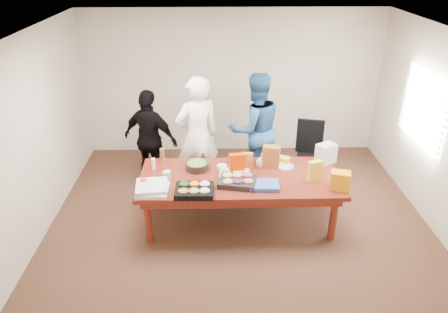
{
  "coord_description": "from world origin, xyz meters",
  "views": [
    {
      "loc": [
        -0.35,
        -5.2,
        3.65
      ],
      "look_at": [
        -0.22,
        0.1,
        1.02
      ],
      "focal_mm": 34.15,
      "sensor_mm": 36.0,
      "label": 1
    }
  ],
  "objects_px": {
    "person_center": "(197,137)",
    "salad_bowl": "(197,166)",
    "office_chair": "(311,157)",
    "sheet_cake": "(234,175)",
    "conference_table": "(239,199)",
    "person_right": "(255,129)"
  },
  "relations": [
    {
      "from": "office_chair",
      "to": "person_right",
      "type": "distance_m",
      "value": 1.03
    },
    {
      "from": "conference_table",
      "to": "salad_bowl",
      "type": "bearing_deg",
      "value": 158.81
    },
    {
      "from": "person_center",
      "to": "salad_bowl",
      "type": "xyz_separation_m",
      "value": [
        0.01,
        -0.67,
        -0.17
      ]
    },
    {
      "from": "office_chair",
      "to": "person_right",
      "type": "relative_size",
      "value": 0.56
    },
    {
      "from": "person_center",
      "to": "salad_bowl",
      "type": "height_order",
      "value": "person_center"
    },
    {
      "from": "office_chair",
      "to": "sheet_cake",
      "type": "bearing_deg",
      "value": -127.83
    },
    {
      "from": "conference_table",
      "to": "salad_bowl",
      "type": "distance_m",
      "value": 0.78
    },
    {
      "from": "conference_table",
      "to": "sheet_cake",
      "type": "distance_m",
      "value": 0.42
    },
    {
      "from": "office_chair",
      "to": "salad_bowl",
      "type": "height_order",
      "value": "office_chair"
    },
    {
      "from": "person_right",
      "to": "person_center",
      "type": "bearing_deg",
      "value": 3.13
    },
    {
      "from": "salad_bowl",
      "to": "sheet_cake",
      "type": "bearing_deg",
      "value": -25.85
    },
    {
      "from": "office_chair",
      "to": "sheet_cake",
      "type": "distance_m",
      "value": 1.7
    },
    {
      "from": "person_center",
      "to": "salad_bowl",
      "type": "distance_m",
      "value": 0.69
    },
    {
      "from": "conference_table",
      "to": "office_chair",
      "type": "height_order",
      "value": "office_chair"
    },
    {
      "from": "office_chair",
      "to": "sheet_cake",
      "type": "height_order",
      "value": "office_chair"
    },
    {
      "from": "person_center",
      "to": "salad_bowl",
      "type": "relative_size",
      "value": 5.9
    },
    {
      "from": "conference_table",
      "to": "office_chair",
      "type": "xyz_separation_m",
      "value": [
        1.24,
        1.03,
        0.15
      ]
    },
    {
      "from": "conference_table",
      "to": "person_right",
      "type": "bearing_deg",
      "value": 75.35
    },
    {
      "from": "conference_table",
      "to": "person_right",
      "type": "distance_m",
      "value": 1.4
    },
    {
      "from": "conference_table",
      "to": "sheet_cake",
      "type": "xyz_separation_m",
      "value": [
        -0.08,
        -0.02,
        0.41
      ]
    },
    {
      "from": "office_chair",
      "to": "person_center",
      "type": "bearing_deg",
      "value": -162.51
    },
    {
      "from": "sheet_cake",
      "to": "salad_bowl",
      "type": "height_order",
      "value": "salad_bowl"
    }
  ]
}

